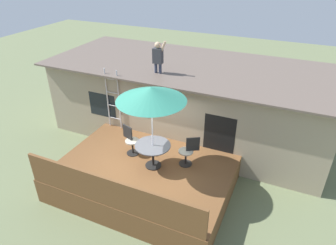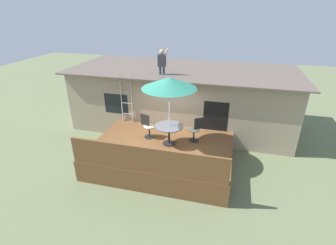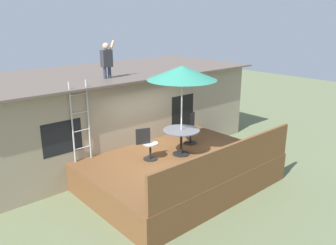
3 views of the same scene
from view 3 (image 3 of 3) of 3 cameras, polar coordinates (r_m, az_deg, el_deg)
name	(u,v)px [view 3 (image 3 of 3)]	position (r m, az deg, el deg)	size (l,w,h in m)	color
ground_plane	(176,182)	(10.00, 1.32, -9.99)	(40.00, 40.00, 0.00)	#66704C
house	(107,111)	(12.21, -10.16, 1.90)	(10.50, 4.50, 2.81)	gray
deck	(176,170)	(9.82, 1.34, -7.91)	(5.11, 3.85, 0.80)	brown
deck_railing	(229,162)	(8.32, 10.21, -6.57)	(5.01, 0.08, 0.90)	brown
patio_table	(181,135)	(9.63, 2.23, -2.12)	(1.04, 1.04, 0.74)	black
patio_umbrella	(182,73)	(9.20, 2.36, 8.29)	(1.90, 1.90, 2.54)	silver
step_ladder	(80,122)	(9.40, -14.43, 0.15)	(0.52, 0.04, 2.20)	silver
person_figure	(107,58)	(10.44, -10.20, 10.59)	(0.47, 0.20, 1.11)	#33384C
patio_chair_left	(148,144)	(9.33, -3.42, -3.62)	(0.60, 0.44, 0.92)	black
patio_chair_right	(191,129)	(10.62, 3.88, -1.03)	(0.58, 0.44, 0.92)	black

